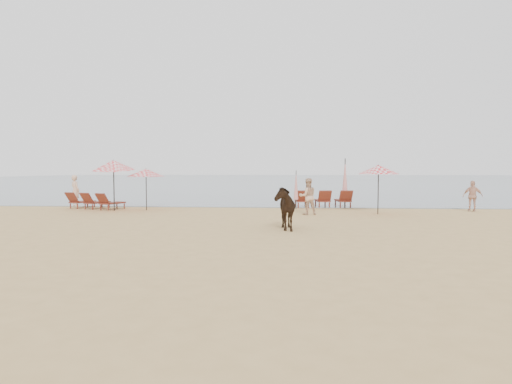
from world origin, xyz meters
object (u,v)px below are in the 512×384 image
lounger_cluster_right (323,199)px  umbrella_open_left_b (114,165)px  umbrella_open_left_a (146,173)px  cow (283,208)px  umbrella_open_right (378,170)px  umbrella_closed_right (345,178)px  beachgoer_right_b (473,196)px  umbrella_closed_left (296,185)px  beachgoer_left (75,191)px  beachgoer_right_a (308,196)px  lounger_cluster_left (94,201)px

lounger_cluster_right → umbrella_open_left_b: umbrella_open_left_b is taller
umbrella_open_left_a → cow: umbrella_open_left_a is taller
umbrella_open_right → umbrella_closed_right: bearing=124.7°
beachgoer_right_b → lounger_cluster_right: bearing=0.8°
umbrella_closed_right → cow: size_ratio=1.49×
umbrella_open_right → umbrella_closed_left: umbrella_open_right is taller
beachgoer_left → beachgoer_right_a: (12.47, -3.32, -0.05)m
umbrella_open_left_b → cow: umbrella_open_left_b is taller
umbrella_closed_right → umbrella_open_left_b: bearing=-168.4°
lounger_cluster_left → umbrella_closed_left: size_ratio=1.53×
beachgoer_right_a → lounger_cluster_left: bearing=-22.7°
lounger_cluster_left → cow: size_ratio=1.73×
cow → beachgoer_right_a: bearing=68.9°
umbrella_open_left_b → beachgoer_right_b: umbrella_open_left_b is taller
lounger_cluster_right → umbrella_closed_right: (1.12, -0.18, 1.17)m
lounger_cluster_left → cow: bearing=-14.9°
umbrella_open_left_b → beachgoer_left: bearing=148.5°
umbrella_open_left_a → umbrella_closed_left: 7.60m
umbrella_closed_right → cow: umbrella_closed_right is taller
umbrella_open_right → beachgoer_right_b: (4.85, 1.63, -1.28)m
umbrella_closed_left → beachgoer_left: umbrella_closed_left is taller
lounger_cluster_right → cow: size_ratio=1.72×
umbrella_open_left_a → umbrella_open_left_b: (-1.49, -0.40, 0.37)m
umbrella_open_left_b → umbrella_closed_left: umbrella_open_left_b is taller
lounger_cluster_left → umbrella_open_right: size_ratio=1.35×
umbrella_open_left_a → lounger_cluster_right: bearing=37.8°
umbrella_open_right → beachgoer_right_a: bearing=-156.0°
lounger_cluster_left → umbrella_closed_left: bearing=24.5°
lounger_cluster_right → beachgoer_right_b: 7.25m
umbrella_open_right → beachgoer_right_a: 3.45m
lounger_cluster_right → umbrella_open_left_a: bearing=-171.6°
umbrella_open_left_b → umbrella_closed_left: bearing=12.9°
lounger_cluster_left → beachgoer_right_a: 11.01m
umbrella_open_left_a → beachgoer_right_b: size_ratio=1.40×
umbrella_open_left_b → umbrella_open_right: (12.63, -0.78, -0.22)m
umbrella_open_left_b → cow: bearing=-32.9°
beachgoer_right_b → umbrella_open_right: bearing=32.9°
lounger_cluster_right → umbrella_open_left_b: (-10.44, -2.54, 1.80)m
umbrella_open_left_a → umbrella_closed_left: size_ratio=1.05×
beachgoer_right_a → umbrella_closed_left: bearing=-92.9°
beachgoer_left → umbrella_closed_right: bearing=-144.4°
umbrella_open_left_b → beachgoer_left: 3.93m
cow → beachgoer_right_b: 11.43m
beachgoer_right_a → cow: bearing=65.3°
lounger_cluster_right → beachgoer_right_b: bearing=-18.6°
beachgoer_right_a → beachgoer_right_b: size_ratio=1.10×
umbrella_open_left_b → cow: 10.42m
umbrella_open_left_a → beachgoer_left: bearing=-176.1°
lounger_cluster_right → lounger_cluster_left: bearing=-176.6°
lounger_cluster_left → cow: (9.74, -6.82, 0.34)m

